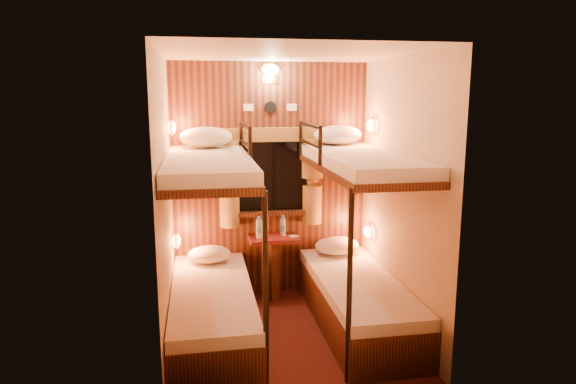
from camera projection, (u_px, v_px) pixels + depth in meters
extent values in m
plane|color=#38150F|center=(288.00, 334.00, 4.52)|extent=(2.10, 2.10, 0.00)
plane|color=silver|center=(288.00, 53.00, 4.07)|extent=(2.10, 2.10, 0.00)
plane|color=#C6B293|center=(270.00, 180.00, 5.31)|extent=(2.40, 0.00, 2.40)
plane|color=#C6B293|center=(316.00, 234.00, 3.28)|extent=(2.40, 0.00, 2.40)
plane|color=#C6B293|center=(166.00, 205.00, 4.13)|extent=(0.00, 2.40, 2.40)
plane|color=#C6B293|center=(401.00, 197.00, 4.47)|extent=(0.00, 2.40, 2.40)
cube|color=black|center=(270.00, 181.00, 5.30)|extent=(2.00, 0.03, 2.40)
cube|color=black|center=(213.00, 317.00, 4.45)|extent=(0.70, 1.90, 0.35)
cube|color=silver|center=(212.00, 293.00, 4.41)|extent=(0.68, 1.88, 0.10)
cube|color=black|center=(208.00, 172.00, 4.21)|extent=(0.70, 1.90, 0.06)
cube|color=silver|center=(208.00, 162.00, 4.19)|extent=(0.68, 1.88, 0.10)
cylinder|color=black|center=(266.00, 294.00, 3.53)|extent=(0.04, 0.04, 1.45)
cylinder|color=black|center=(241.00, 139.00, 5.08)|extent=(0.04, 0.04, 0.32)
cylinder|color=black|center=(250.00, 148.00, 4.26)|extent=(0.04, 0.04, 0.32)
cylinder|color=black|center=(245.00, 126.00, 4.64)|extent=(0.04, 0.85, 0.04)
cylinder|color=black|center=(245.00, 144.00, 4.68)|extent=(0.03, 0.85, 0.03)
cube|color=black|center=(357.00, 307.00, 4.67)|extent=(0.70, 1.90, 0.35)
cube|color=silver|center=(357.00, 283.00, 4.63)|extent=(0.68, 1.88, 0.10)
cube|color=black|center=(360.00, 168.00, 4.43)|extent=(0.70, 1.90, 0.06)
cube|color=silver|center=(361.00, 159.00, 4.42)|extent=(0.68, 1.88, 0.10)
cylinder|color=black|center=(349.00, 288.00, 3.64)|extent=(0.04, 0.04, 1.45)
cylinder|color=black|center=(301.00, 138.00, 5.19)|extent=(0.04, 0.04, 0.32)
cylinder|color=black|center=(320.00, 147.00, 4.36)|extent=(0.04, 0.04, 0.32)
cylinder|color=black|center=(310.00, 125.00, 4.75)|extent=(0.04, 0.85, 0.04)
cylinder|color=black|center=(310.00, 143.00, 4.78)|extent=(0.03, 0.85, 0.03)
cube|color=black|center=(271.00, 176.00, 5.27)|extent=(0.98, 0.02, 0.78)
cube|color=black|center=(271.00, 176.00, 5.26)|extent=(0.90, 0.01, 0.70)
cube|color=black|center=(272.00, 213.00, 5.30)|extent=(1.00, 0.12, 0.04)
cube|color=brown|center=(271.00, 135.00, 5.16)|extent=(1.10, 0.06, 0.14)
cylinder|color=brown|center=(229.00, 160.00, 5.12)|extent=(0.22, 0.22, 0.40)
cylinder|color=brown|center=(229.00, 183.00, 5.16)|extent=(0.11, 0.11, 0.12)
cylinder|color=brown|center=(230.00, 207.00, 5.21)|extent=(0.20, 0.20, 0.40)
torus|color=#C7813A|center=(229.00, 183.00, 5.16)|extent=(0.14, 0.14, 0.02)
cylinder|color=brown|center=(313.00, 158.00, 5.27)|extent=(0.22, 0.22, 0.40)
cylinder|color=brown|center=(312.00, 181.00, 5.31)|extent=(0.11, 0.11, 0.12)
cylinder|color=brown|center=(312.00, 204.00, 5.36)|extent=(0.20, 0.20, 0.40)
torus|color=#C7813A|center=(312.00, 181.00, 5.31)|extent=(0.14, 0.14, 0.02)
cylinder|color=black|center=(270.00, 107.00, 5.14)|extent=(0.12, 0.02, 0.12)
cube|color=silver|center=(248.00, 107.00, 5.10)|extent=(0.10, 0.01, 0.07)
cube|color=silver|center=(292.00, 107.00, 5.18)|extent=(0.10, 0.01, 0.07)
cube|color=#C7813A|center=(270.00, 80.00, 5.09)|extent=(0.18, 0.01, 0.08)
ellipsoid|color=#FFCC8C|center=(270.00, 69.00, 5.05)|extent=(0.18, 0.09, 0.11)
ellipsoid|color=orange|center=(176.00, 241.00, 4.91)|extent=(0.08, 0.20, 0.13)
torus|color=#C7813A|center=(176.00, 241.00, 4.91)|extent=(0.02, 0.17, 0.17)
ellipsoid|color=orange|center=(172.00, 127.00, 4.70)|extent=(0.08, 0.20, 0.13)
torus|color=#C7813A|center=(172.00, 127.00, 4.70)|extent=(0.02, 0.17, 0.17)
ellipsoid|color=orange|center=(368.00, 232.00, 5.23)|extent=(0.08, 0.20, 0.13)
torus|color=#C7813A|center=(368.00, 232.00, 5.23)|extent=(0.02, 0.17, 0.17)
ellipsoid|color=orange|center=(372.00, 125.00, 5.03)|extent=(0.08, 0.20, 0.13)
torus|color=#C7813A|center=(372.00, 125.00, 5.03)|extent=(0.02, 0.17, 0.17)
cube|color=#5A1614|center=(273.00, 239.00, 5.23)|extent=(0.50, 0.34, 0.04)
cube|color=black|center=(274.00, 269.00, 5.29)|extent=(0.08, 0.30, 0.61)
cube|color=maroon|center=(273.00, 237.00, 5.22)|extent=(0.30, 0.34, 0.01)
cylinder|color=#99BFE5|center=(259.00, 229.00, 5.17)|extent=(0.06, 0.06, 0.19)
cylinder|color=#428CC6|center=(259.00, 230.00, 5.17)|extent=(0.06, 0.06, 0.07)
cylinder|color=#428CC6|center=(259.00, 218.00, 5.14)|extent=(0.03, 0.03, 0.03)
cylinder|color=#99BFE5|center=(283.00, 227.00, 5.25)|extent=(0.06, 0.06, 0.19)
cylinder|color=#428CC6|center=(283.00, 228.00, 5.25)|extent=(0.06, 0.06, 0.06)
cylinder|color=#428CC6|center=(283.00, 216.00, 5.23)|extent=(0.03, 0.03, 0.03)
cube|color=silver|center=(294.00, 236.00, 5.24)|extent=(0.11, 0.09, 0.01)
cube|color=silver|center=(293.00, 236.00, 5.25)|extent=(0.09, 0.07, 0.01)
ellipsoid|color=white|center=(210.00, 254.00, 5.02)|extent=(0.42, 0.30, 0.16)
ellipsoid|color=white|center=(337.00, 246.00, 5.28)|extent=(0.46, 0.33, 0.18)
ellipsoid|color=white|center=(206.00, 137.00, 4.81)|extent=(0.49, 0.35, 0.19)
ellipsoid|color=white|center=(338.00, 135.00, 5.11)|extent=(0.49, 0.35, 0.19)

